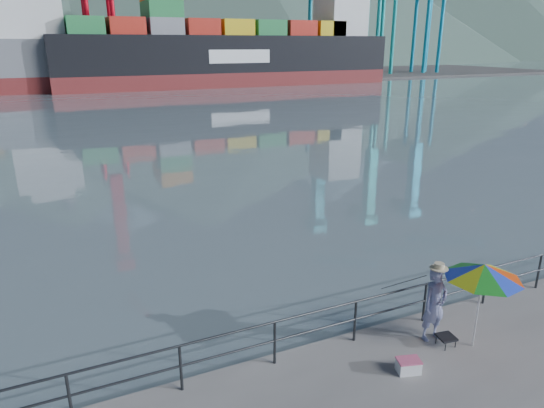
{
  "coord_description": "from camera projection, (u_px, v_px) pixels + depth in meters",
  "views": [
    {
      "loc": [
        -4.67,
        -6.18,
        6.46
      ],
      "look_at": [
        0.91,
        6.0,
        2.0
      ],
      "focal_mm": 32.0,
      "sensor_mm": 36.0,
      "label": 1
    }
  ],
  "objects": [
    {
      "name": "fishing_rod",
      "position": [
        399.0,
        315.0,
        12.11
      ],
      "size": [
        0.21,
        1.77,
        1.25
      ],
      "primitive_type": "cylinder",
      "rotation": [
        0.96,
        0.0,
        -0.11
      ],
      "color": "black",
      "rests_on": "ground"
    },
    {
      "name": "cooler_bag",
      "position": [
        408.0,
        366.0,
        9.97
      ],
      "size": [
        0.53,
        0.42,
        0.27
      ],
      "primitive_type": "cube",
      "rotation": [
        0.0,
        0.0,
        -0.29
      ],
      "color": "silver",
      "rests_on": "ground"
    },
    {
      "name": "container_ship",
      "position": [
        239.0,
        47.0,
        79.09
      ],
      "size": [
        54.71,
        9.12,
        18.1
      ],
      "color": "maroon",
      "rests_on": "ground"
    },
    {
      "name": "folding_stool",
      "position": [
        446.0,
        340.0,
        10.85
      ],
      "size": [
        0.42,
        0.42,
        0.24
      ],
      "color": "black",
      "rests_on": "ground"
    },
    {
      "name": "harbor_water",
      "position": [
        63.0,
        70.0,
        121.36
      ],
      "size": [
        500.0,
        280.0,
        0.0
      ],
      "primitive_type": "cube",
      "color": "slate",
      "rests_on": "ground"
    },
    {
      "name": "beach_umbrella",
      "position": [
        484.0,
        272.0,
        10.3
      ],
      "size": [
        1.98,
        1.98,
        2.01
      ],
      "color": "white",
      "rests_on": "ground"
    },
    {
      "name": "fisherman",
      "position": [
        435.0,
        304.0,
        10.9
      ],
      "size": [
        0.65,
        0.43,
        1.74
      ],
      "primitive_type": "imported",
      "rotation": [
        0.0,
        0.0,
        0.02
      ],
      "color": "navy",
      "rests_on": "ground"
    },
    {
      "name": "guardrail",
      "position": [
        316.0,
        331.0,
        10.52
      ],
      "size": [
        22.0,
        0.06,
        1.03
      ],
      "color": "#2D3033",
      "rests_on": "ground"
    },
    {
      "name": "container_stacks",
      "position": [
        241.0,
        60.0,
        102.66
      ],
      "size": [
        58.0,
        8.4,
        7.8
      ],
      "color": "gray",
      "rests_on": "ground"
    },
    {
      "name": "far_dock",
      "position": [
        127.0,
        78.0,
        93.4
      ],
      "size": [
        200.0,
        40.0,
        0.4
      ],
      "primitive_type": "cube",
      "color": "#514F4C",
      "rests_on": "ground"
    }
  ]
}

